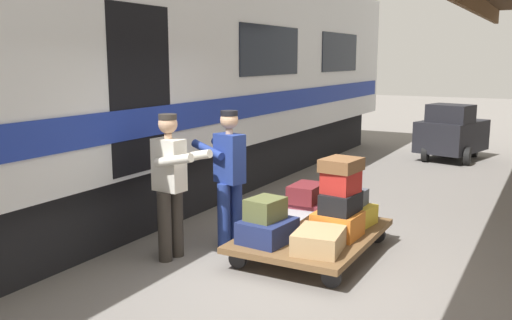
# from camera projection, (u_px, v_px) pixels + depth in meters

# --- Properties ---
(ground_plane) EXTENTS (60.00, 60.00, 0.00)m
(ground_plane) POSITION_uv_depth(u_px,v_px,m) (305.00, 276.00, 6.01)
(ground_plane) COLOR slate
(train_car) EXTENTS (3.02, 19.50, 4.00)m
(train_car) POSITION_uv_depth(u_px,v_px,m) (53.00, 78.00, 7.37)
(train_car) COLOR silver
(train_car) RESTS_ON ground_plane
(luggage_cart) EXTENTS (1.39, 2.02, 0.28)m
(luggage_cart) POSITION_uv_depth(u_px,v_px,m) (312.00, 235.00, 6.63)
(luggage_cart) COLOR brown
(luggage_cart) RESTS_ON ground_plane
(suitcase_burgundy_valise) EXTENTS (0.52, 0.56, 0.22)m
(suitcase_burgundy_valise) POSITION_uv_depth(u_px,v_px,m) (307.00, 209.00, 7.23)
(suitcase_burgundy_valise) COLOR maroon
(suitcase_burgundy_valise) RESTS_ON luggage_cart
(suitcase_tan_vintage) EXTENTS (0.56, 0.67, 0.23)m
(suitcase_tan_vintage) POSITION_uv_depth(u_px,v_px,m) (319.00, 240.00, 5.98)
(suitcase_tan_vintage) COLOR tan
(suitcase_tan_vintage) RESTS_ON luggage_cart
(suitcase_navy_fabric) EXTENTS (0.55, 0.64, 0.25)m
(suitcase_navy_fabric) POSITION_uv_depth(u_px,v_px,m) (267.00, 231.00, 6.27)
(suitcase_navy_fabric) COLOR navy
(suitcase_navy_fabric) RESTS_ON luggage_cart
(suitcase_yellow_case) EXTENTS (0.53, 0.53, 0.24)m
(suitcase_yellow_case) POSITION_uv_depth(u_px,v_px,m) (353.00, 215.00, 6.94)
(suitcase_yellow_case) COLOR gold
(suitcase_yellow_case) RESTS_ON luggage_cart
(suitcase_gray_aluminum) EXTENTS (0.45, 0.61, 0.16)m
(suitcase_gray_aluminum) POSITION_uv_depth(u_px,v_px,m) (288.00, 222.00, 6.76)
(suitcase_gray_aluminum) COLOR #9EA0A5
(suitcase_gray_aluminum) RESTS_ON luggage_cart
(suitcase_orange_carryall) EXTENTS (0.52, 0.50, 0.28)m
(suitcase_orange_carryall) POSITION_uv_depth(u_px,v_px,m) (337.00, 224.00, 6.45)
(suitcase_orange_carryall) COLOR #CC6B23
(suitcase_orange_carryall) RESTS_ON luggage_cart
(suitcase_maroon_trunk) EXTENTS (0.36, 0.52, 0.23)m
(suitcase_maroon_trunk) POSITION_uv_depth(u_px,v_px,m) (306.00, 193.00, 7.16)
(suitcase_maroon_trunk) COLOR maroon
(suitcase_maroon_trunk) RESTS_ON suitcase_burgundy_valise
(suitcase_black_hardshell) EXTENTS (0.38, 0.52, 0.23)m
(suitcase_black_hardshell) POSITION_uv_depth(u_px,v_px,m) (341.00, 203.00, 6.42)
(suitcase_black_hardshell) COLOR black
(suitcase_black_hardshell) RESTS_ON suitcase_orange_carryall
(suitcase_red_plastic) EXTENTS (0.40, 0.43, 0.25)m
(suitcase_red_plastic) POSITION_uv_depth(u_px,v_px,m) (341.00, 182.00, 6.39)
(suitcase_red_plastic) COLOR #AD231E
(suitcase_red_plastic) RESTS_ON suitcase_black_hardshell
(suitcase_slate_roller) EXTENTS (0.35, 0.45, 0.19)m
(suitcase_slate_roller) POSITION_uv_depth(u_px,v_px,m) (350.00, 198.00, 6.90)
(suitcase_slate_roller) COLOR #4C515B
(suitcase_slate_roller) RESTS_ON suitcase_yellow_case
(suitcase_brown_leather) EXTENTS (0.43, 0.50, 0.15)m
(suitcase_brown_leather) POSITION_uv_depth(u_px,v_px,m) (341.00, 165.00, 6.37)
(suitcase_brown_leather) COLOR brown
(suitcase_brown_leather) RESTS_ON suitcase_red_plastic
(suitcase_olive_duffel) EXTENTS (0.39, 0.46, 0.24)m
(suitcase_olive_duffel) POSITION_uv_depth(u_px,v_px,m) (265.00, 209.00, 6.25)
(suitcase_olive_duffel) COLOR brown
(suitcase_olive_duffel) RESTS_ON suitcase_navy_fabric
(porter_in_overalls) EXTENTS (0.73, 0.56, 1.70)m
(porter_in_overalls) POSITION_uv_depth(u_px,v_px,m) (229.00, 174.00, 6.82)
(porter_in_overalls) COLOR navy
(porter_in_overalls) RESTS_ON ground_plane
(porter_by_door) EXTENTS (0.69, 0.47, 1.70)m
(porter_by_door) POSITION_uv_depth(u_px,v_px,m) (171.00, 182.00, 6.38)
(porter_by_door) COLOR #332D28
(porter_by_door) RESTS_ON ground_plane
(baggage_tug) EXTENTS (1.49, 1.92, 1.30)m
(baggage_tug) POSITION_uv_depth(u_px,v_px,m) (451.00, 133.00, 12.81)
(baggage_tug) COLOR black
(baggage_tug) RESTS_ON ground_plane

